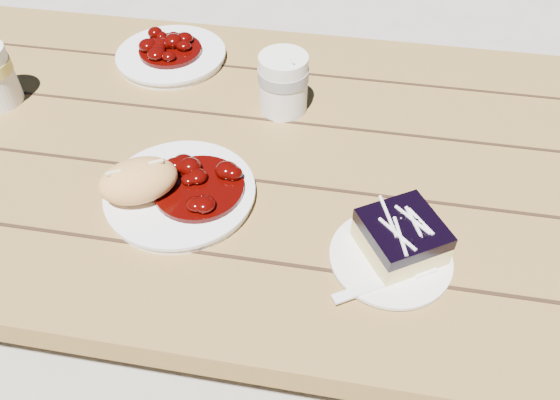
% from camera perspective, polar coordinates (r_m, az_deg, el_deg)
% --- Properties ---
extents(ground, '(60.00, 60.00, 0.00)m').
position_cam_1_polar(ground, '(1.58, -6.81, -14.97)').
color(ground, '#A39E94').
rests_on(ground, ground).
extents(picnic_table, '(2.00, 1.55, 0.75)m').
position_cam_1_polar(picnic_table, '(1.10, -9.46, -0.13)').
color(picnic_table, brown).
rests_on(picnic_table, ground).
extents(main_plate, '(0.23, 0.23, 0.02)m').
position_cam_1_polar(main_plate, '(0.88, -10.36, 0.64)').
color(main_plate, white).
rests_on(main_plate, picnic_table).
extents(goulash_stew, '(0.14, 0.14, 0.04)m').
position_cam_1_polar(goulash_stew, '(0.85, -8.60, 1.99)').
color(goulash_stew, '#3A0302').
rests_on(goulash_stew, main_plate).
extents(bread_roll, '(0.15, 0.13, 0.06)m').
position_cam_1_polar(bread_roll, '(0.85, -14.59, 1.97)').
color(bread_roll, '#E2A057').
rests_on(bread_roll, main_plate).
extents(dessert_plate, '(0.17, 0.17, 0.01)m').
position_cam_1_polar(dessert_plate, '(0.80, 11.45, -6.00)').
color(dessert_plate, white).
rests_on(dessert_plate, picnic_table).
extents(blueberry_cake, '(0.14, 0.14, 0.06)m').
position_cam_1_polar(blueberry_cake, '(0.78, 12.57, -3.73)').
color(blueberry_cake, '#F8E187').
rests_on(blueberry_cake, dessert_plate).
extents(fork_dessert, '(0.15, 0.11, 0.00)m').
position_cam_1_polar(fork_dessert, '(0.76, 9.87, -8.74)').
color(fork_dessert, white).
rests_on(fork_dessert, dessert_plate).
extents(coffee_cup, '(0.09, 0.09, 0.11)m').
position_cam_1_polar(coffee_cup, '(1.01, 0.34, 12.07)').
color(coffee_cup, white).
rests_on(coffee_cup, picnic_table).
extents(second_plate, '(0.22, 0.22, 0.02)m').
position_cam_1_polar(second_plate, '(1.20, -11.29, 14.53)').
color(second_plate, white).
rests_on(second_plate, picnic_table).
extents(second_stew, '(0.13, 0.13, 0.04)m').
position_cam_1_polar(second_stew, '(1.18, -11.49, 15.71)').
color(second_stew, '#3A0302').
rests_on(second_stew, second_plate).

